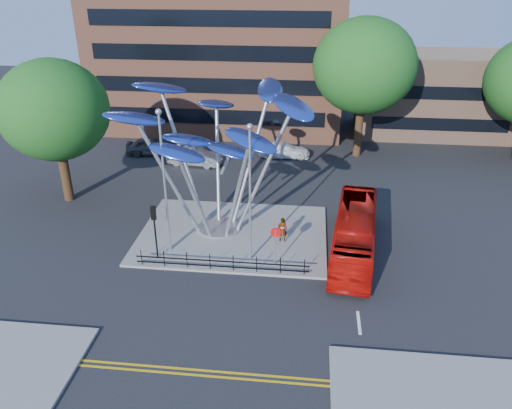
# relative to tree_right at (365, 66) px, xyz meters

# --- Properties ---
(ground) EXTENTS (120.00, 120.00, 0.00)m
(ground) POSITION_rel_tree_right_xyz_m (-8.00, -22.00, -8.04)
(ground) COLOR black
(ground) RESTS_ON ground
(traffic_island) EXTENTS (12.00, 9.00, 0.15)m
(traffic_island) POSITION_rel_tree_right_xyz_m (-9.00, -16.00, -7.96)
(traffic_island) COLOR slate
(traffic_island) RESTS_ON ground
(double_yellow_near) EXTENTS (40.00, 0.12, 0.01)m
(double_yellow_near) POSITION_rel_tree_right_xyz_m (-8.00, -28.00, -8.03)
(double_yellow_near) COLOR gold
(double_yellow_near) RESTS_ON ground
(double_yellow_far) EXTENTS (40.00, 0.12, 0.01)m
(double_yellow_far) POSITION_rel_tree_right_xyz_m (-8.00, -28.30, -8.03)
(double_yellow_far) COLOR gold
(double_yellow_far) RESTS_ON ground
(low_building_near) EXTENTS (15.00, 8.00, 8.00)m
(low_building_near) POSITION_rel_tree_right_xyz_m (8.00, 8.00, -4.04)
(low_building_near) COLOR #A1785F
(low_building_near) RESTS_ON ground
(tree_right) EXTENTS (8.80, 8.80, 12.11)m
(tree_right) POSITION_rel_tree_right_xyz_m (0.00, 0.00, 0.00)
(tree_right) COLOR black
(tree_right) RESTS_ON ground
(tree_left) EXTENTS (7.60, 7.60, 10.32)m
(tree_left) POSITION_rel_tree_right_xyz_m (-22.00, -12.00, -1.24)
(tree_left) COLOR black
(tree_left) RESTS_ON ground
(leaf_sculpture) EXTENTS (12.72, 9.54, 9.51)m
(leaf_sculpture) POSITION_rel_tree_right_xyz_m (-10.07, -15.32, -1.16)
(leaf_sculpture) COLOR #9EA0A5
(leaf_sculpture) RESTS_ON traffic_island
(street_lamp_left) EXTENTS (0.36, 0.36, 8.80)m
(street_lamp_left) POSITION_rel_tree_right_xyz_m (-12.50, -18.50, -2.68)
(street_lamp_left) COLOR #9EA0A5
(street_lamp_left) RESTS_ON traffic_island
(street_lamp_right) EXTENTS (0.36, 0.36, 8.30)m
(street_lamp_right) POSITION_rel_tree_right_xyz_m (-7.50, -19.00, -2.94)
(street_lamp_right) COLOR #9EA0A5
(street_lamp_right) RESTS_ON traffic_island
(traffic_light_island) EXTENTS (0.28, 0.18, 3.42)m
(traffic_light_island) POSITION_rel_tree_right_xyz_m (-13.00, -19.50, -5.42)
(traffic_light_island) COLOR black
(traffic_light_island) RESTS_ON traffic_island
(no_entry_sign_island) EXTENTS (0.60, 0.10, 2.45)m
(no_entry_sign_island) POSITION_rel_tree_right_xyz_m (-6.00, -19.48, -6.22)
(no_entry_sign_island) COLOR #9EA0A5
(no_entry_sign_island) RESTS_ON traffic_island
(pedestrian_railing_front) EXTENTS (10.00, 0.06, 1.00)m
(pedestrian_railing_front) POSITION_rel_tree_right_xyz_m (-9.00, -20.30, -7.48)
(pedestrian_railing_front) COLOR black
(pedestrian_railing_front) RESTS_ON traffic_island
(red_bus) EXTENTS (3.42, 9.94, 2.71)m
(red_bus) POSITION_rel_tree_right_xyz_m (-1.40, -17.41, -6.68)
(red_bus) COLOR #B00D08
(red_bus) RESTS_ON ground
(pedestrian) EXTENTS (0.60, 0.40, 1.63)m
(pedestrian) POSITION_rel_tree_right_xyz_m (-5.77, -16.65, -7.07)
(pedestrian) COLOR gray
(pedestrian) RESTS_ON traffic_island
(parked_car_left) EXTENTS (4.84, 2.46, 1.58)m
(parked_car_left) POSITION_rel_tree_right_xyz_m (-18.73, -1.84, -7.25)
(parked_car_left) COLOR #404248
(parked_car_left) RESTS_ON ground
(parked_car_mid) EXTENTS (4.90, 2.18, 1.56)m
(parked_car_mid) POSITION_rel_tree_right_xyz_m (-14.23, -4.00, -7.26)
(parked_car_mid) COLOR #979A9E
(parked_car_mid) RESTS_ON ground
(parked_car_right) EXTENTS (4.70, 2.11, 1.34)m
(parked_car_right) POSITION_rel_tree_right_xyz_m (-6.56, -1.20, -7.37)
(parked_car_right) COLOR white
(parked_car_right) RESTS_ON ground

